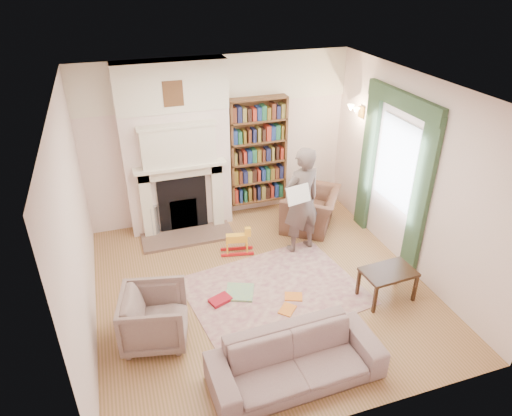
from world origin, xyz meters
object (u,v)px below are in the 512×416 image
object	(u,v)px
coffee_table	(387,284)
rocking_horse	(237,241)
sofa	(296,360)
bookcase	(258,151)
man_reading	(302,201)
armchair_reading	(310,209)
paraffin_heater	(151,220)
armchair_left	(155,317)

from	to	relation	value
coffee_table	rocking_horse	bearing A→B (deg)	130.87
sofa	bookcase	bearing A→B (deg)	75.78
man_reading	rocking_horse	xyz separation A→B (m)	(-0.99, 0.18, -0.64)
armchair_reading	paraffin_heater	xyz separation A→B (m)	(-2.63, 0.56, -0.05)
armchair_left	coffee_table	distance (m)	3.09
bookcase	rocking_horse	size ratio (longest dim) A/B	3.60
sofa	paraffin_heater	distance (m)	3.71
man_reading	armchair_reading	bearing A→B (deg)	-138.89
sofa	coffee_table	world-z (taller)	sofa
armchair_reading	coffee_table	distance (m)	2.10
armchair_left	paraffin_heater	bearing A→B (deg)	6.27
armchair_left	sofa	size ratio (longest dim) A/B	0.40
armchair_reading	sofa	bearing A→B (deg)	8.34
armchair_reading	man_reading	bearing A→B (deg)	-1.61
bookcase	coffee_table	xyz separation A→B (m)	(0.89, -2.87, -0.95)
armchair_left	man_reading	xyz separation A→B (m)	(2.43, 1.29, 0.52)
man_reading	armchair_left	bearing A→B (deg)	15.94
man_reading	rocking_horse	world-z (taller)	man_reading
armchair_reading	man_reading	world-z (taller)	man_reading
bookcase	paraffin_heater	xyz separation A→B (m)	(-1.94, -0.22, -0.90)
armchair_left	paraffin_heater	xyz separation A→B (m)	(0.25, 2.45, -0.07)
paraffin_heater	rocking_horse	size ratio (longest dim) A/B	1.07
armchair_reading	coffee_table	bearing A→B (deg)	40.62
armchair_left	armchair_reading	bearing A→B (deg)	-44.62
rocking_horse	bookcase	bearing A→B (deg)	69.55
paraffin_heater	rocking_horse	bearing A→B (deg)	-39.33
bookcase	man_reading	bearing A→B (deg)	-80.09
armchair_reading	bookcase	bearing A→B (deg)	-103.26
bookcase	armchair_reading	xyz separation A→B (m)	(0.69, -0.78, -0.85)
armchair_left	man_reading	world-z (taller)	man_reading
armchair_left	sofa	distance (m)	1.75
armchair_reading	rocking_horse	size ratio (longest dim) A/B	1.95
armchair_left	sofa	bearing A→B (deg)	-116.12
man_reading	paraffin_heater	xyz separation A→B (m)	(-2.18, 1.16, -0.59)
armchair_left	rocking_horse	size ratio (longest dim) A/B	1.49
sofa	rocking_horse	size ratio (longest dim) A/B	3.69
bookcase	paraffin_heater	bearing A→B (deg)	-173.51
armchair_left	bookcase	bearing A→B (deg)	-27.22
bookcase	armchair_left	world-z (taller)	bookcase
armchair_left	paraffin_heater	world-z (taller)	armchair_left
sofa	rocking_horse	bearing A→B (deg)	86.45
man_reading	coffee_table	distance (m)	1.74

